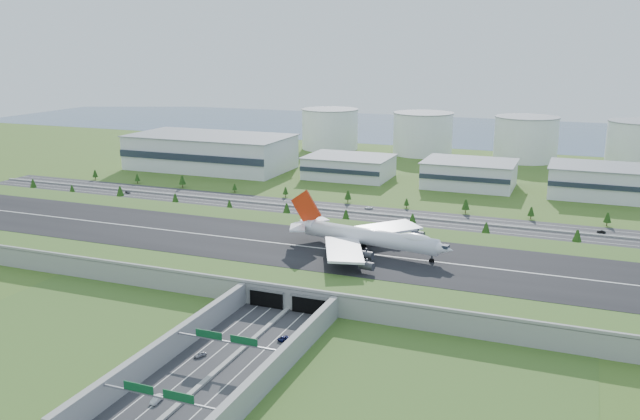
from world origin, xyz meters
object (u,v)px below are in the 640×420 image
at_px(boeing_747, 368,237).
at_px(fuel_tank_a, 330,129).
at_px(car_7, 369,208).
at_px(car_4, 128,192).
at_px(car_5, 601,232).
at_px(car_0, 200,354).
at_px(car_1, 157,399).
at_px(car_2, 284,338).

bearing_deg(boeing_747, fuel_tank_a, 122.82).
distance_m(fuel_tank_a, car_7, 228.80).
distance_m(car_4, car_5, 282.16).
height_order(car_0, car_1, car_1).
xyz_separation_m(fuel_tank_a, boeing_747, (133.36, -306.42, -2.83)).
height_order(fuel_tank_a, car_4, fuel_tank_a).
xyz_separation_m(car_1, car_7, (-12.01, 227.53, -0.11)).
bearing_deg(car_7, car_1, -12.42).
height_order(car_2, car_4, car_4).
bearing_deg(car_2, car_0, 65.49).
bearing_deg(car_0, car_5, 84.01).
bearing_deg(car_0, fuel_tank_a, 130.20).
height_order(car_1, car_4, car_1).
height_order(car_0, car_7, car_0).
bearing_deg(fuel_tank_a, car_7, -63.62).
xyz_separation_m(car_0, car_4, (-165.22, 183.27, 0.05)).
relative_size(fuel_tank_a, car_2, 10.37).
bearing_deg(car_7, fuel_tank_a, -169.05).
relative_size(fuel_tank_a, car_7, 10.33).
relative_size(car_2, car_4, 1.07).
bearing_deg(car_4, car_5, -63.33).
distance_m(car_2, car_7, 181.49).
xyz_separation_m(boeing_747, car_7, (-31.96, 102.00, -13.84)).
bearing_deg(boeing_747, car_0, -94.09).
distance_m(boeing_747, car_1, 127.85).
bearing_deg(car_2, car_1, 90.56).
distance_m(car_0, car_1, 28.03).
distance_m(car_0, car_2, 28.04).
bearing_deg(car_7, car_4, -99.44).
bearing_deg(boeing_747, car_7, 116.70).
xyz_separation_m(fuel_tank_a, car_2, (129.35, -383.75, -16.71)).
distance_m(car_1, car_7, 227.85).
height_order(car_1, car_2, car_1).
height_order(car_2, car_7, car_7).
bearing_deg(car_0, car_2, 71.58).
relative_size(fuel_tank_a, car_1, 10.18).
relative_size(fuel_tank_a, car_5, 11.61).
bearing_deg(car_7, car_2, -6.57).
relative_size(car_4, car_7, 0.93).
relative_size(boeing_747, car_1, 15.48).
height_order(fuel_tank_a, car_5, fuel_tank_a).
xyz_separation_m(fuel_tank_a, car_4, (-55.12, -220.85, -16.61)).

